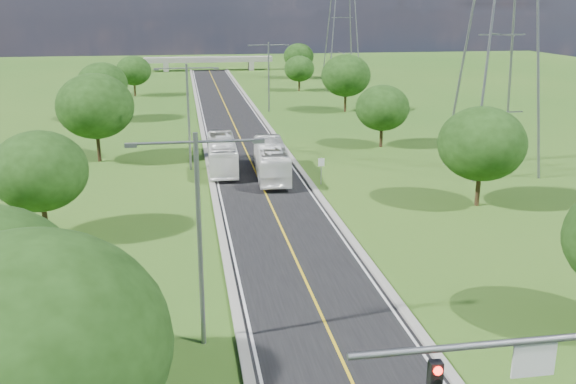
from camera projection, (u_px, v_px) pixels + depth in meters
ground at (239, 137)px, 76.35m from camera, size 260.00×260.00×0.00m
road at (235, 127)px, 82.02m from camera, size 8.00×150.00×0.06m
curb_left at (202, 128)px, 81.34m from camera, size 0.50×150.00×0.22m
curb_right at (268, 126)px, 82.66m from camera, size 0.50×150.00×0.22m
speed_limit_sign at (321, 167)px, 55.87m from camera, size 0.55×0.09×2.40m
overpass at (209, 60)px, 151.40m from camera, size 30.00×3.00×3.20m
streetlight_near_left at (199, 223)px, 28.30m from camera, size 5.90×0.25×10.00m
streetlight_mid_left at (188, 108)px, 59.54m from camera, size 5.90×0.25×10.00m
streetlight_far_right at (269, 71)px, 92.65m from camera, size 5.90×0.25×10.00m
power_tower_near at (503, 18)px, 56.89m from camera, size 9.00×6.40×28.00m
power_tower_far at (343, 10)px, 128.51m from camera, size 9.00×6.40×28.00m
tree_lb at (40, 171)px, 42.26m from camera, size 6.30×6.30×7.33m
tree_lc at (95, 106)px, 62.98m from camera, size 7.56×7.56×8.79m
tree_ld at (102, 84)px, 85.56m from camera, size 6.72×6.72×7.82m
tree_le at (134, 71)px, 108.85m from camera, size 5.88×5.88×6.84m
tree_lf at (31, 349)px, 18.07m from camera, size 7.98×7.98×9.28m
tree_rb at (482, 144)px, 49.04m from camera, size 6.72×6.72×7.82m
tree_rc at (382, 108)px, 69.89m from camera, size 5.88×5.88×6.84m
tree_rd at (346, 76)px, 92.66m from camera, size 7.14×7.14×8.30m
tree_re at (299, 69)px, 115.34m from camera, size 5.46×5.46×6.35m
tree_rf at (299, 56)px, 134.64m from camera, size 6.30×6.30×7.33m
bus_outbound at (271, 160)px, 58.10m from camera, size 3.34×11.39×3.13m
bus_inbound at (222, 154)px, 60.75m from camera, size 2.83×10.86×3.00m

